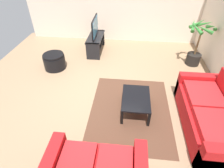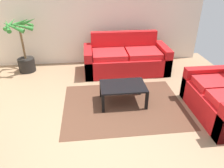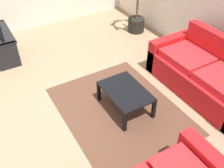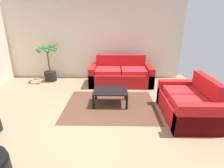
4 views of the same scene
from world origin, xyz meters
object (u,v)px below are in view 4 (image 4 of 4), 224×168
(couch_loveseat, at_px, (187,104))
(potted_palm, at_px, (49,65))
(couch_main, at_px, (121,75))
(coffee_table, at_px, (110,92))

(couch_loveseat, height_order, potted_palm, potted_palm)
(potted_palm, bearing_deg, couch_main, -6.28)
(couch_main, bearing_deg, potted_palm, 173.72)
(couch_loveseat, height_order, coffee_table, couch_loveseat)
(coffee_table, xyz_separation_m, potted_palm, (-2.11, 1.69, 0.23))
(couch_loveseat, xyz_separation_m, coffee_table, (-1.66, 0.56, 0.03))
(couch_loveseat, distance_m, potted_palm, 4.40)
(potted_palm, bearing_deg, coffee_table, -38.60)
(couch_loveseat, relative_size, potted_palm, 1.09)
(couch_main, distance_m, coffee_table, 1.45)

